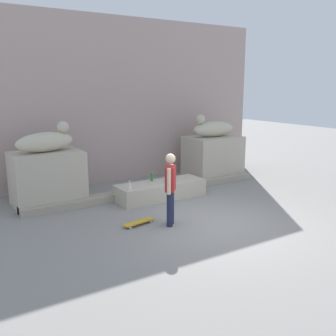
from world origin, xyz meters
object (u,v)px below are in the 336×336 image
Objects in this scene: statue_reclining_left at (46,141)px; bottle_brown at (167,176)px; bottle_green at (152,177)px; statue_reclining_right at (213,128)px; skateboard at (139,222)px; skater at (170,186)px; bottle_clear at (130,186)px.

bottle_brown is at bearing -33.36° from statue_reclining_left.
statue_reclining_left is 3.04m from bottle_green.
skateboard is at bearing 35.29° from statue_reclining_right.
bottle_brown is (-2.57, -1.15, -1.11)m from statue_reclining_right.
bottle_brown is at bearing 31.85° from skateboard.
statue_reclining_right is 1.98× the size of skateboard.
skateboard is at bearing -127.66° from bottle_green.
bottle_green is (-2.95, -0.95, -1.14)m from statue_reclining_right.
bottle_green is at bearing 20.74° from statue_reclining_right.
bottle_clear is (-0.21, 1.64, -0.35)m from skater.
bottle_brown is at bearing 27.02° from statue_reclining_right.
bottle_clear is (-0.98, -0.55, -0.00)m from bottle_green.
skateboard is 3.09× the size of bottle_green.
statue_reclining_right reaches higher than bottle_green.
skateboard is at bearing -137.80° from bottle_brown.
bottle_brown is at bearing 11.69° from skater.
skater is (1.88, -3.15, -0.79)m from statue_reclining_left.
skateboard is (-0.62, 0.39, -0.86)m from skater.
skater is 6.30× the size of bottle_clear.
bottle_green is 0.82× the size of bottle_brown.
statue_reclining_right is 4.98× the size of bottle_brown.
skateboard is at bearing 99.31° from skater.
skateboard is 2.44m from bottle_brown.
bottle_brown reaches higher than skateboard.
bottle_clear is (0.41, 1.25, 0.51)m from skateboard.
statue_reclining_left is 5.15× the size of bottle_brown.
skater is at bearing -71.57° from statue_reclining_left.
bottle_clear is at bearing 48.79° from skater.
bottle_clear is 1.40m from bottle_brown.
bottle_clear is 0.81× the size of bottle_brown.
skater is 6.26× the size of bottle_green.
skater is at bearing 43.09° from statue_reclining_right.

